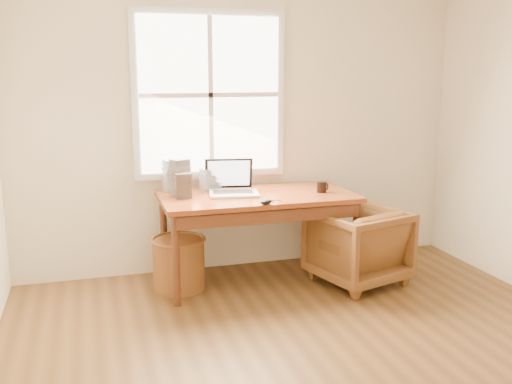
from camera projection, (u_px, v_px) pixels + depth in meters
room_shell at (342, 153)px, 3.05m from camera, size 4.04×4.54×2.64m
desk at (257, 197)px, 4.71m from camera, size 1.60×0.80×0.04m
armchair at (357, 245)px, 4.77m from camera, size 0.85×0.86×0.64m
wicker_stool at (179, 264)px, 4.63m from camera, size 0.42×0.42×0.42m
laptop at (234, 179)px, 4.65m from camera, size 0.42×0.43×0.27m
mouse at (266, 202)px, 4.36m from camera, size 0.12×0.10×0.04m
coffee_mug at (322, 187)px, 4.79m from camera, size 0.09×0.09×0.09m
cd_stack_a at (173, 175)px, 4.82m from camera, size 0.17×0.15×0.27m
cd_stack_b at (182, 185)px, 4.58m from camera, size 0.13×0.12×0.20m
cd_stack_c at (180, 177)px, 4.65m from camera, size 0.16×0.16×0.30m
cd_stack_d at (211, 179)px, 4.86m from camera, size 0.18×0.17×0.19m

